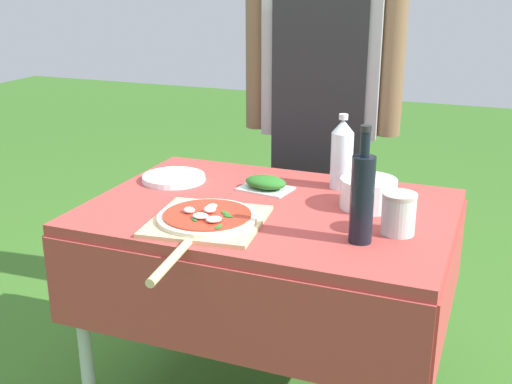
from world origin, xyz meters
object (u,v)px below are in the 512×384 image
(plate_stack, at_px, (174,178))
(sauce_jar, at_px, (398,216))
(mixing_tub, at_px, (368,193))
(pizza_on_peel, at_px, (206,220))
(water_bottle, at_px, (342,154))
(herb_container, at_px, (266,183))
(prep_table, at_px, (270,233))
(oil_bottle, at_px, (362,197))
(person_cook, at_px, (322,95))

(plate_stack, height_order, sauce_jar, sauce_jar)
(mixing_tub, relative_size, sauce_jar, 1.48)
(pizza_on_peel, relative_size, water_bottle, 2.32)
(water_bottle, xyz_separation_m, herb_container, (-0.23, -0.12, -0.10))
(plate_stack, bearing_deg, sauce_jar, -13.47)
(water_bottle, bearing_deg, prep_table, -121.35)
(pizza_on_peel, height_order, water_bottle, water_bottle)
(plate_stack, bearing_deg, oil_bottle, -21.73)
(pizza_on_peel, distance_m, sauce_jar, 0.55)
(oil_bottle, relative_size, sauce_jar, 2.73)
(pizza_on_peel, distance_m, herb_container, 0.37)
(water_bottle, distance_m, plate_stack, 0.59)
(person_cook, height_order, sauce_jar, person_cook)
(water_bottle, bearing_deg, person_cook, 114.16)
(mixing_tub, bearing_deg, oil_bottle, -81.98)
(prep_table, height_order, plate_stack, plate_stack)
(person_cook, xyz_separation_m, plate_stack, (-0.36, -0.60, -0.22))
(prep_table, bearing_deg, oil_bottle, -28.11)
(oil_bottle, height_order, water_bottle, oil_bottle)
(herb_container, bearing_deg, plate_stack, -175.44)
(plate_stack, distance_m, sauce_jar, 0.84)
(oil_bottle, relative_size, herb_container, 1.74)
(herb_container, bearing_deg, person_cook, 87.48)
(oil_bottle, bearing_deg, sauce_jar, 48.61)
(herb_container, relative_size, sauce_jar, 1.57)
(person_cook, height_order, pizza_on_peel, person_cook)
(prep_table, bearing_deg, mixing_tub, 19.99)
(mixing_tub, distance_m, plate_stack, 0.69)
(oil_bottle, relative_size, plate_stack, 1.45)
(oil_bottle, distance_m, mixing_tub, 0.29)
(prep_table, bearing_deg, pizza_on_peel, -118.29)
(person_cook, height_order, herb_container, person_cook)
(pizza_on_peel, relative_size, sauce_jar, 4.98)
(prep_table, relative_size, mixing_tub, 6.46)
(water_bottle, bearing_deg, herb_container, -153.17)
(person_cook, height_order, oil_bottle, person_cook)
(pizza_on_peel, distance_m, plate_stack, 0.44)
(pizza_on_peel, bearing_deg, mixing_tub, 31.88)
(prep_table, height_order, sauce_jar, sauce_jar)
(oil_bottle, xyz_separation_m, mixing_tub, (-0.04, 0.28, -0.08))
(pizza_on_peel, relative_size, plate_stack, 2.64)
(pizza_on_peel, xyz_separation_m, herb_container, (0.05, 0.36, 0.01))
(oil_bottle, distance_m, plate_stack, 0.79)
(prep_table, xyz_separation_m, plate_stack, (-0.40, 0.12, 0.10))
(prep_table, bearing_deg, plate_stack, 163.82)
(prep_table, height_order, person_cook, person_cook)
(water_bottle, xyz_separation_m, plate_stack, (-0.56, -0.14, -0.11))
(plate_stack, xyz_separation_m, sauce_jar, (0.81, -0.19, 0.04))
(person_cook, xyz_separation_m, herb_container, (-0.02, -0.57, -0.20))
(herb_container, xyz_separation_m, mixing_tub, (0.36, -0.04, 0.02))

